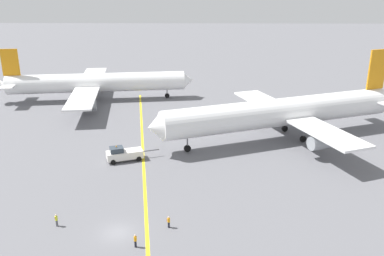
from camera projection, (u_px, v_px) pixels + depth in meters
The scene contains 8 objects.
ground_plane at pixel (118, 232), 52.93m from camera, with size 600.00×600.00×0.00m, color slate.
taxiway_stripe at pixel (145, 195), 62.32m from camera, with size 0.50×120.00×0.01m, color yellow.
airliner_at_gate_left at pixel (95, 83), 111.76m from camera, with size 53.04×47.93×14.49m.
airliner_being_pushed at pixel (283, 112), 83.39m from camera, with size 53.85×39.89×17.23m.
pushback_tug at pixel (124, 154), 74.14m from camera, with size 9.54×4.58×3.03m.
ground_crew_marshaller_foreground at pixel (169, 222), 53.72m from camera, with size 0.43×0.40×1.66m.
ground_crew_wing_walker_right at pixel (56, 220), 54.02m from camera, with size 0.36×0.50×1.76m.
ground_crew_ramp_agent_by_cones at pixel (135, 241), 49.69m from camera, with size 0.36×0.36×1.76m.
Camera 1 is at (10.46, -45.27, 30.31)m, focal length 38.34 mm.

